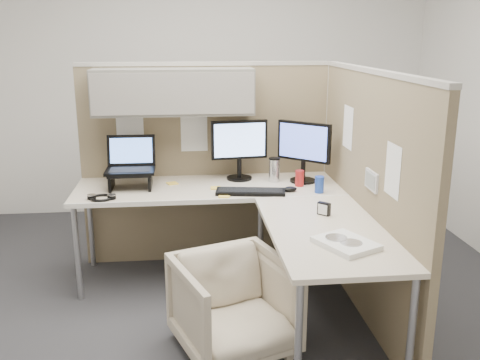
{
  "coord_description": "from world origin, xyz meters",
  "views": [
    {
      "loc": [
        -0.29,
        -3.33,
        1.84
      ],
      "look_at": [
        0.1,
        0.25,
        0.85
      ],
      "focal_mm": 40.0,
      "sensor_mm": 36.0,
      "label": 1
    }
  ],
  "objects": [
    {
      "name": "monitor_right",
      "position": [
        0.63,
        0.59,
        1.0
      ],
      "size": [
        0.35,
        0.32,
        0.47
      ],
      "rotation": [
        0.0,
        0.0,
        -0.72
      ],
      "color": "black",
      "rests_on": "desk"
    },
    {
      "name": "laptop_station",
      "position": [
        -0.68,
        0.57,
        0.87
      ],
      "size": [
        0.36,
        0.31,
        0.37
      ],
      "color": "black",
      "rests_on": "desk"
    },
    {
      "name": "desk",
      "position": [
        0.12,
        0.13,
        0.69
      ],
      "size": [
        2.0,
        1.98,
        0.73
      ],
      "color": "beige",
      "rests_on": "ground"
    },
    {
      "name": "travel_mug",
      "position": [
        0.41,
        0.62,
        0.82
      ],
      "size": [
        0.09,
        0.09,
        0.19
      ],
      "color": "silver",
      "rests_on": "desk"
    },
    {
      "name": "sticky_note_c",
      "position": [
        -0.38,
        0.63,
        0.73
      ],
      "size": [
        0.1,
        0.1,
        0.01
      ],
      "primitive_type": "cube",
      "rotation": [
        0.0,
        0.0,
        0.36
      ],
      "color": "yellow",
      "rests_on": "desk"
    },
    {
      "name": "desk_clock",
      "position": [
        0.58,
        -0.21,
        0.77
      ],
      "size": [
        0.08,
        0.08,
        0.08
      ],
      "rotation": [
        0.0,
        0.0,
        -0.78
      ],
      "color": "black",
      "rests_on": "desk"
    },
    {
      "name": "partition_right",
      "position": [
        0.9,
        -0.07,
        0.82
      ],
      "size": [
        0.07,
        2.03,
        1.63
      ],
      "color": "#857457",
      "rests_on": "ground"
    },
    {
      "name": "sticky_note_d",
      "position": [
        -0.06,
        0.47,
        0.73
      ],
      "size": [
        0.08,
        0.08,
        0.01
      ],
      "primitive_type": "cube",
      "rotation": [
        0.0,
        0.0,
        -0.03
      ],
      "color": "yellow",
      "rests_on": "desk"
    },
    {
      "name": "monitor_left",
      "position": [
        0.14,
        0.71,
        1.0
      ],
      "size": [
        0.44,
        0.2,
        0.47
      ],
      "rotation": [
        0.0,
        0.0,
        0.11
      ],
      "color": "black",
      "rests_on": "desk"
    },
    {
      "name": "paper_stack",
      "position": [
        0.57,
        -0.72,
        0.75
      ],
      "size": [
        0.36,
        0.39,
        0.03
      ],
      "rotation": [
        0.0,
        0.0,
        0.46
      ],
      "color": "white",
      "rests_on": "desk"
    },
    {
      "name": "headphones",
      "position": [
        -0.86,
        0.29,
        0.74
      ],
      "size": [
        0.2,
        0.17,
        0.03
      ],
      "rotation": [
        0.0,
        0.0,
        -0.09
      ],
      "color": "black",
      "rests_on": "desk"
    },
    {
      "name": "ground",
      "position": [
        0.0,
        0.0,
        0.0
      ],
      "size": [
        4.5,
        4.5,
        0.0
      ],
      "primitive_type": "plane",
      "color": "#2B2B2F",
      "rests_on": "ground"
    },
    {
      "name": "soda_can_silver",
      "position": [
        0.57,
        0.47,
        0.79
      ],
      "size": [
        0.07,
        0.07,
        0.12
      ],
      "primitive_type": "cylinder",
      "color": "#B21E1E",
      "rests_on": "desk"
    },
    {
      "name": "office_chair",
      "position": [
        -0.02,
        -0.51,
        0.32
      ],
      "size": [
        0.79,
        0.76,
        0.64
      ],
      "primitive_type": "imported",
      "rotation": [
        0.0,
        0.0,
        0.35
      ],
      "color": "#B6B091",
      "rests_on": "ground"
    },
    {
      "name": "mouse",
      "position": [
        0.47,
        0.33,
        0.75
      ],
      "size": [
        0.11,
        0.08,
        0.04
      ],
      "primitive_type": "ellipsoid",
      "rotation": [
        0.0,
        0.0,
        0.13
      ],
      "color": "black",
      "rests_on": "desk"
    },
    {
      "name": "keyboard",
      "position": [
        0.18,
        0.32,
        0.74
      ],
      "size": [
        0.51,
        0.24,
        0.02
      ],
      "primitive_type": "cube",
      "rotation": [
        0.0,
        0.0,
        -0.16
      ],
      "color": "black",
      "rests_on": "desk"
    },
    {
      "name": "soda_can_green",
      "position": [
        0.68,
        0.28,
        0.79
      ],
      "size": [
        0.07,
        0.07,
        0.12
      ],
      "primitive_type": "cylinder",
      "color": "#1E3FA5",
      "rests_on": "desk"
    },
    {
      "name": "partition_back",
      "position": [
        -0.22,
        0.83,
        1.1
      ],
      "size": [
        2.0,
        0.36,
        1.63
      ],
      "color": "#857457",
      "rests_on": "ground"
    },
    {
      "name": "sticky_note_b",
      "position": [
        -0.01,
        0.25,
        0.73
      ],
      "size": [
        0.09,
        0.09,
        0.01
      ],
      "primitive_type": "cube",
      "rotation": [
        0.0,
        0.0,
        -0.2
      ],
      "color": "yellow",
      "rests_on": "desk"
    }
  ]
}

